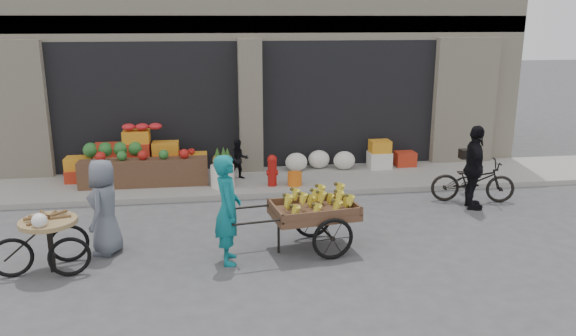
{
  "coord_description": "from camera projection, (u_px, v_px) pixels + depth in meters",
  "views": [
    {
      "loc": [
        -1.01,
        -8.4,
        3.75
      ],
      "look_at": [
        0.39,
        1.38,
        1.1
      ],
      "focal_mm": 35.0,
      "sensor_mm": 36.0,
      "label": 1
    }
  ],
  "objects": [
    {
      "name": "right_bay_goods",
      "position": [
        358.0,
        157.0,
        13.88
      ],
      "size": [
        3.35,
        0.6,
        0.7
      ],
      "color": "silver",
      "rests_on": "sidewalk"
    },
    {
      "name": "fire_hydrant",
      "position": [
        272.0,
        169.0,
        12.45
      ],
      "size": [
        0.22,
        0.22,
        0.71
      ],
      "color": "#A5140F",
      "rests_on": "sidewalk"
    },
    {
      "name": "vendor_woman",
      "position": [
        228.0,
        209.0,
        8.7
      ],
      "size": [
        0.43,
        0.65,
        1.75
      ],
      "primitive_type": "imported",
      "rotation": [
        0.0,
        0.0,
        1.59
      ],
      "color": "#0F6E76",
      "rests_on": "ground"
    },
    {
      "name": "ground",
      "position": [
        276.0,
        256.0,
        9.14
      ],
      "size": [
        80.0,
        80.0,
        0.0
      ],
      "primitive_type": "plane",
      "color": "#424244",
      "rests_on": "ground"
    },
    {
      "name": "building",
      "position": [
        241.0,
        32.0,
        15.94
      ],
      "size": [
        14.0,
        6.45,
        7.0
      ],
      "color": "beige",
      "rests_on": "ground"
    },
    {
      "name": "sidewalk",
      "position": [
        255.0,
        182.0,
        13.04
      ],
      "size": [
        18.0,
        2.2,
        0.12
      ],
      "primitive_type": "cube",
      "color": "gray",
      "rests_on": "ground"
    },
    {
      "name": "fruit_display",
      "position": [
        145.0,
        157.0,
        12.81
      ],
      "size": [
        3.1,
        1.12,
        1.24
      ],
      "color": "#B82F19",
      "rests_on": "sidewalk"
    },
    {
      "name": "orange_bucket",
      "position": [
        295.0,
        179.0,
        12.53
      ],
      "size": [
        0.32,
        0.32,
        0.3
      ],
      "primitive_type": "cylinder",
      "color": "orange",
      "rests_on": "sidewalk"
    },
    {
      "name": "seated_person",
      "position": [
        239.0,
        159.0,
        12.95
      ],
      "size": [
        0.51,
        0.43,
        0.93
      ],
      "primitive_type": "imported",
      "rotation": [
        0.0,
        0.0,
        0.17
      ],
      "color": "black",
      "rests_on": "sidewalk"
    },
    {
      "name": "pineapple_bin",
      "position": [
        223.0,
        176.0,
        12.38
      ],
      "size": [
        0.52,
        0.52,
        0.5
      ],
      "primitive_type": "cylinder",
      "color": "silver",
      "rests_on": "sidewalk"
    },
    {
      "name": "banana_cart",
      "position": [
        311.0,
        209.0,
        9.22
      ],
      "size": [
        2.45,
        1.27,
        0.98
      ],
      "rotation": [
        0.0,
        0.0,
        0.15
      ],
      "color": "brown",
      "rests_on": "ground"
    },
    {
      "name": "vendor_grey",
      "position": [
        104.0,
        207.0,
        9.07
      ],
      "size": [
        0.64,
        0.85,
        1.58
      ],
      "primitive_type": "imported",
      "rotation": [
        0.0,
        0.0,
        -1.76
      ],
      "color": "slate",
      "rests_on": "ground"
    },
    {
      "name": "bicycle",
      "position": [
        473.0,
        181.0,
        11.73
      ],
      "size": [
        1.8,
        0.96,
        0.9
      ],
      "primitive_type": "imported",
      "rotation": [
        0.0,
        0.0,
        1.35
      ],
      "color": "black",
      "rests_on": "ground"
    },
    {
      "name": "cyclist",
      "position": [
        474.0,
        168.0,
        11.21
      ],
      "size": [
        0.62,
        1.07,
        1.71
      ],
      "primitive_type": "imported",
      "rotation": [
        0.0,
        0.0,
        1.35
      ],
      "color": "black",
      "rests_on": "ground"
    },
    {
      "name": "tricycle_cart",
      "position": [
        49.0,
        237.0,
        8.44
      ],
      "size": [
        1.46,
        1.01,
        0.95
      ],
      "rotation": [
        0.0,
        0.0,
        0.24
      ],
      "color": "#9E7F51",
      "rests_on": "ground"
    }
  ]
}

